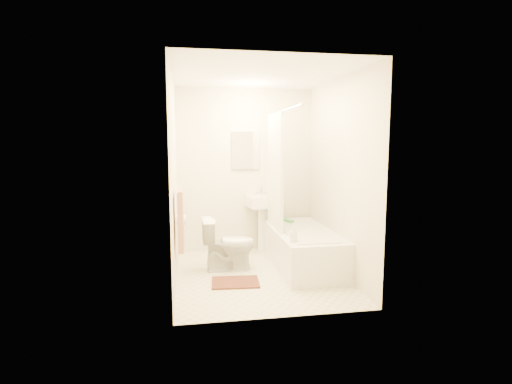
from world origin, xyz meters
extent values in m
plane|color=beige|center=(0.00, 0.00, 0.00)|extent=(2.40, 2.40, 0.00)
plane|color=white|center=(0.00, 0.00, 2.40)|extent=(2.40, 2.40, 0.00)
cube|color=beige|center=(0.00, 1.20, 1.20)|extent=(2.00, 0.02, 2.40)
cube|color=beige|center=(-1.00, 0.00, 1.20)|extent=(0.02, 2.40, 2.40)
cube|color=beige|center=(1.00, 0.00, 1.20)|extent=(0.02, 2.40, 2.40)
cube|color=white|center=(0.00, 1.18, 1.50)|extent=(0.40, 0.03, 0.55)
cylinder|color=silver|center=(0.30, 0.10, 2.00)|extent=(0.03, 1.70, 0.03)
cube|color=silver|center=(0.30, 0.50, 1.22)|extent=(0.04, 0.80, 1.55)
cylinder|color=silver|center=(-0.96, -0.25, 1.10)|extent=(0.02, 0.60, 0.02)
cube|color=#CC7266|center=(-0.93, -0.25, 0.78)|extent=(0.06, 0.45, 0.66)
cylinder|color=white|center=(-0.93, 0.12, 0.70)|extent=(0.11, 0.12, 0.12)
imported|color=white|center=(-0.35, 0.29, 0.33)|extent=(0.67, 0.38, 0.66)
cube|color=#54291E|center=(-0.32, -0.22, 0.01)|extent=(0.57, 0.45, 0.02)
imported|color=silver|center=(0.36, -0.28, 0.57)|extent=(0.10, 0.10, 0.18)
cube|color=green|center=(0.56, 0.82, 0.50)|extent=(0.14, 0.23, 0.04)
camera|label=1|loc=(-0.84, -4.66, 1.64)|focal=28.00mm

